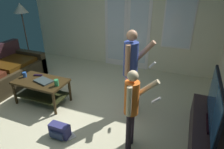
{
  "coord_description": "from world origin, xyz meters",
  "views": [
    {
      "loc": [
        1.81,
        -2.38,
        2.23
      ],
      "look_at": [
        0.79,
        0.17,
        0.89
      ],
      "focal_mm": 31.18,
      "sensor_mm": 36.0,
      "label": 1
    }
  ],
  "objects_px": {
    "tv_stand": "(206,136)",
    "floor_lamp": "(21,11)",
    "loose_keyboard": "(66,131)",
    "laptop_closed": "(44,81)",
    "person_child": "(132,104)",
    "flat_screen_tv": "(215,105)",
    "cup_by_laptop": "(25,75)",
    "tv_remote_black": "(38,75)",
    "person_adult": "(131,66)",
    "cup_near_edge": "(56,83)",
    "backpack": "(59,131)",
    "coffee_table": "(42,87)"
  },
  "relations": [
    {
      "from": "floor_lamp",
      "to": "cup_by_laptop",
      "type": "bearing_deg",
      "value": -48.52
    },
    {
      "from": "laptop_closed",
      "to": "tv_remote_black",
      "type": "xyz_separation_m",
      "value": [
        -0.27,
        0.16,
        -0.0
      ]
    },
    {
      "from": "person_child",
      "to": "tv_remote_black",
      "type": "bearing_deg",
      "value": 163.95
    },
    {
      "from": "flat_screen_tv",
      "to": "person_child",
      "type": "relative_size",
      "value": 1.0
    },
    {
      "from": "coffee_table",
      "to": "floor_lamp",
      "type": "height_order",
      "value": "floor_lamp"
    },
    {
      "from": "tv_stand",
      "to": "backpack",
      "type": "distance_m",
      "value": 2.2
    },
    {
      "from": "backpack",
      "to": "cup_near_edge",
      "type": "bearing_deg",
      "value": 125.91
    },
    {
      "from": "tv_stand",
      "to": "flat_screen_tv",
      "type": "bearing_deg",
      "value": 114.8
    },
    {
      "from": "floor_lamp",
      "to": "loose_keyboard",
      "type": "relative_size",
      "value": 3.79
    },
    {
      "from": "coffee_table",
      "to": "floor_lamp",
      "type": "relative_size",
      "value": 0.59
    },
    {
      "from": "person_child",
      "to": "cup_near_edge",
      "type": "xyz_separation_m",
      "value": [
        -1.55,
        0.42,
        -0.19
      ]
    },
    {
      "from": "coffee_table",
      "to": "cup_by_laptop",
      "type": "bearing_deg",
      "value": 178.55
    },
    {
      "from": "floor_lamp",
      "to": "loose_keyboard",
      "type": "distance_m",
      "value": 3.6
    },
    {
      "from": "tv_stand",
      "to": "floor_lamp",
      "type": "relative_size",
      "value": 0.97
    },
    {
      "from": "backpack",
      "to": "floor_lamp",
      "type": "bearing_deg",
      "value": 139.93
    },
    {
      "from": "laptop_closed",
      "to": "cup_by_laptop",
      "type": "bearing_deg",
      "value": -168.08
    },
    {
      "from": "person_child",
      "to": "cup_by_laptop",
      "type": "height_order",
      "value": "person_child"
    },
    {
      "from": "person_adult",
      "to": "tv_remote_black",
      "type": "distance_m",
      "value": 1.94
    },
    {
      "from": "backpack",
      "to": "person_child",
      "type": "bearing_deg",
      "value": 11.68
    },
    {
      "from": "cup_near_edge",
      "to": "tv_remote_black",
      "type": "xyz_separation_m",
      "value": [
        -0.61,
        0.2,
        -0.05
      ]
    },
    {
      "from": "floor_lamp",
      "to": "laptop_closed",
      "type": "bearing_deg",
      "value": -39.91
    },
    {
      "from": "tv_stand",
      "to": "floor_lamp",
      "type": "distance_m",
      "value": 5.07
    },
    {
      "from": "cup_near_edge",
      "to": "cup_by_laptop",
      "type": "bearing_deg",
      "value": 175.72
    },
    {
      "from": "person_child",
      "to": "laptop_closed",
      "type": "xyz_separation_m",
      "value": [
        -1.88,
        0.46,
        -0.24
      ]
    },
    {
      "from": "person_adult",
      "to": "cup_by_laptop",
      "type": "relative_size",
      "value": 14.99
    },
    {
      "from": "cup_by_laptop",
      "to": "tv_remote_black",
      "type": "bearing_deg",
      "value": 35.55
    },
    {
      "from": "floor_lamp",
      "to": "tv_remote_black",
      "type": "bearing_deg",
      "value": -41.34
    },
    {
      "from": "cup_near_edge",
      "to": "cup_by_laptop",
      "type": "relative_size",
      "value": 1.2
    },
    {
      "from": "person_adult",
      "to": "cup_by_laptop",
      "type": "height_order",
      "value": "person_adult"
    },
    {
      "from": "tv_stand",
      "to": "person_adult",
      "type": "bearing_deg",
      "value": 161.56
    },
    {
      "from": "flat_screen_tv",
      "to": "cup_near_edge",
      "type": "height_order",
      "value": "flat_screen_tv"
    },
    {
      "from": "coffee_table",
      "to": "laptop_closed",
      "type": "bearing_deg",
      "value": -7.6
    },
    {
      "from": "loose_keyboard",
      "to": "floor_lamp",
      "type": "bearing_deg",
      "value": 141.9
    },
    {
      "from": "cup_by_laptop",
      "to": "flat_screen_tv",
      "type": "bearing_deg",
      "value": -1.3
    },
    {
      "from": "tv_stand",
      "to": "person_child",
      "type": "xyz_separation_m",
      "value": [
        -1.02,
        -0.4,
        0.54
      ]
    },
    {
      "from": "person_adult",
      "to": "floor_lamp",
      "type": "height_order",
      "value": "floor_lamp"
    },
    {
      "from": "floor_lamp",
      "to": "tv_remote_black",
      "type": "distance_m",
      "value": 2.21
    },
    {
      "from": "coffee_table",
      "to": "loose_keyboard",
      "type": "height_order",
      "value": "coffee_table"
    },
    {
      "from": "backpack",
      "to": "cup_by_laptop",
      "type": "distance_m",
      "value": 1.52
    },
    {
      "from": "floor_lamp",
      "to": "cup_by_laptop",
      "type": "xyz_separation_m",
      "value": [
        1.28,
        -1.45,
        -0.96
      ]
    },
    {
      "from": "loose_keyboard",
      "to": "flat_screen_tv",
      "type": "bearing_deg",
      "value": 13.51
    },
    {
      "from": "tv_stand",
      "to": "loose_keyboard",
      "type": "distance_m",
      "value": 2.15
    },
    {
      "from": "backpack",
      "to": "cup_near_edge",
      "type": "height_order",
      "value": "cup_near_edge"
    },
    {
      "from": "person_adult",
      "to": "cup_near_edge",
      "type": "xyz_separation_m",
      "value": [
        -1.28,
        -0.41,
        -0.37
      ]
    },
    {
      "from": "floor_lamp",
      "to": "laptop_closed",
      "type": "relative_size",
      "value": 4.88
    },
    {
      "from": "person_adult",
      "to": "person_child",
      "type": "height_order",
      "value": "person_adult"
    },
    {
      "from": "laptop_closed",
      "to": "cup_near_edge",
      "type": "bearing_deg",
      "value": 7.68
    },
    {
      "from": "person_child",
      "to": "backpack",
      "type": "distance_m",
      "value": 1.28
    },
    {
      "from": "coffee_table",
      "to": "person_adult",
      "type": "bearing_deg",
      "value": 12.07
    },
    {
      "from": "person_adult",
      "to": "backpack",
      "type": "height_order",
      "value": "person_adult"
    }
  ]
}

